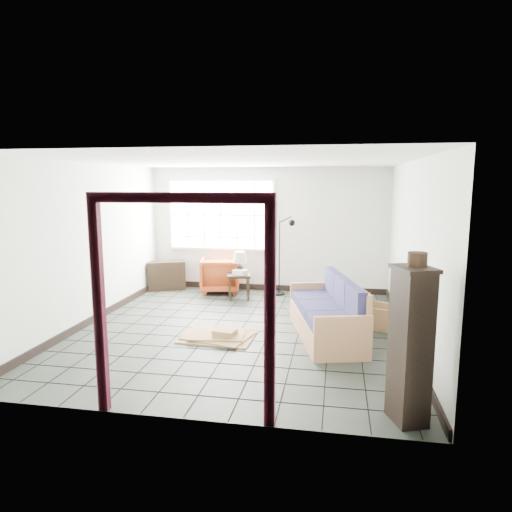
% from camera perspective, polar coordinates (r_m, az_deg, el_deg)
% --- Properties ---
extents(ground, '(5.50, 5.50, 0.00)m').
position_cam_1_polar(ground, '(7.23, -1.88, -9.24)').
color(ground, black).
rests_on(ground, ground).
extents(room_shell, '(5.02, 5.52, 2.61)m').
position_cam_1_polar(room_shell, '(6.92, -1.90, 4.15)').
color(room_shell, silver).
rests_on(room_shell, ground).
extents(window_panel, '(2.32, 0.08, 1.52)m').
position_cam_1_polar(window_panel, '(9.74, -4.40, 5.13)').
color(window_panel, silver).
rests_on(window_panel, ground).
extents(doorway_trim, '(1.80, 0.08, 2.20)m').
position_cam_1_polar(doorway_trim, '(4.35, -9.38, -2.97)').
color(doorway_trim, '#3D0D1A').
rests_on(doorway_trim, ground).
extents(futon_sofa, '(1.25, 2.15, 0.90)m').
position_cam_1_polar(futon_sofa, '(6.94, 9.20, -7.35)').
color(futon_sofa, '#A5744A').
rests_on(futon_sofa, ground).
extents(armchair, '(0.90, 0.86, 0.80)m').
position_cam_1_polar(armchair, '(9.60, -4.49, -2.15)').
color(armchair, '#954F15').
rests_on(armchair, ground).
extents(side_table, '(0.55, 0.55, 0.49)m').
position_cam_1_polar(side_table, '(9.04, -2.17, -2.81)').
color(side_table, black).
rests_on(side_table, ground).
extents(table_lamp, '(0.36, 0.36, 0.43)m').
position_cam_1_polar(table_lamp, '(9.04, -2.04, -0.29)').
color(table_lamp, black).
rests_on(table_lamp, side_table).
extents(projector, '(0.31, 0.28, 0.09)m').
position_cam_1_polar(projector, '(8.98, -1.99, -2.02)').
color(projector, silver).
rests_on(projector, side_table).
extents(floor_lamp, '(0.48, 0.31, 1.62)m').
position_cam_1_polar(floor_lamp, '(9.26, 3.66, 0.35)').
color(floor_lamp, black).
rests_on(floor_lamp, ground).
extents(console_shelf, '(0.85, 0.61, 0.62)m').
position_cam_1_polar(console_shelf, '(9.99, -11.15, -2.40)').
color(console_shelf, black).
rests_on(console_shelf, ground).
extents(tall_shelf, '(0.44, 0.50, 1.52)m').
position_cam_1_polar(tall_shelf, '(4.62, 18.74, -10.42)').
color(tall_shelf, black).
rests_on(tall_shelf, ground).
extents(pot, '(0.22, 0.22, 0.13)m').
position_cam_1_polar(pot, '(4.44, 19.52, -0.41)').
color(pot, black).
rests_on(pot, tall_shelf).
extents(open_box, '(0.98, 0.73, 0.50)m').
position_cam_1_polar(open_box, '(7.56, 15.25, -7.30)').
color(open_box, '#9E7B4C').
rests_on(open_box, ground).
extents(cardboard_pile, '(1.10, 0.89, 0.15)m').
position_cam_1_polar(cardboard_pile, '(6.88, -4.70, -9.89)').
color(cardboard_pile, '#9E7B4C').
rests_on(cardboard_pile, ground).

